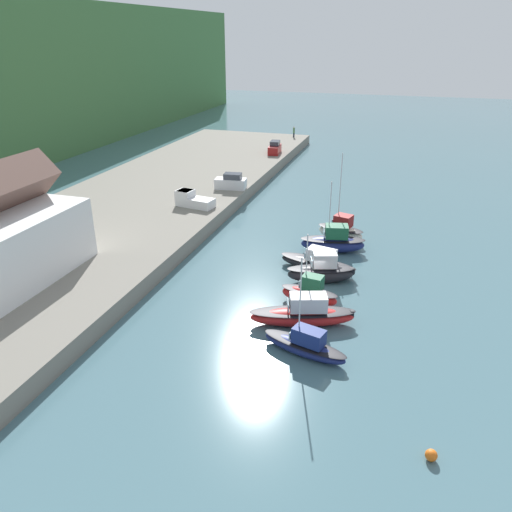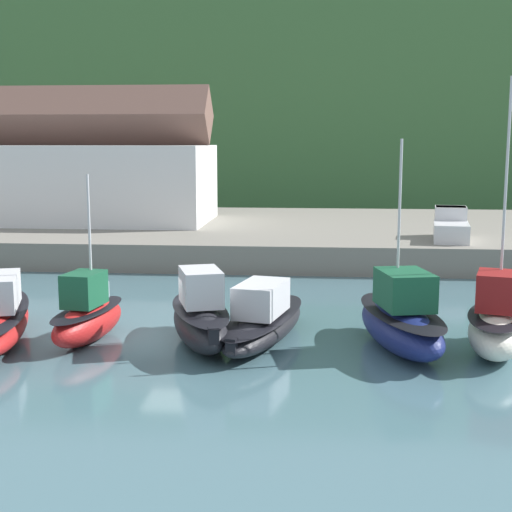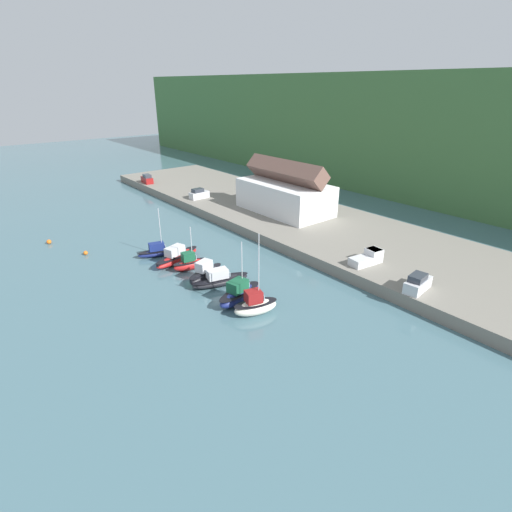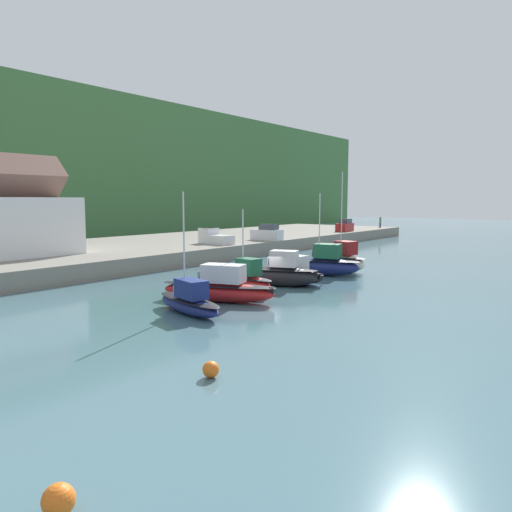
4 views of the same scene
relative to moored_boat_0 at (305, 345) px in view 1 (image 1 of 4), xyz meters
name	(u,v)px [view 1 (image 1 of 4)]	position (x,y,z in m)	size (l,w,h in m)	color
ground_plane	(310,286)	(10.57, 1.83, -0.79)	(320.00, 320.00, 0.00)	#476B75
quay_promenade	(73,245)	(10.57, 27.18, 0.05)	(127.56, 23.80, 1.67)	gray
moored_boat_0	(305,345)	(0.00, 0.00, 0.00)	(3.38, 6.77, 7.53)	navy
moored_boat_1	(303,314)	(3.91, 0.99, 0.17)	(4.62, 8.62, 2.62)	red
moored_boat_2	(310,293)	(7.31, 1.20, 0.22)	(2.33, 5.17, 6.34)	red
moored_boat_3	(321,271)	(11.66, 1.03, 0.31)	(3.76, 6.50, 2.94)	black
moored_boat_4	(318,263)	(13.97, 1.75, 0.06)	(3.79, 8.09, 2.34)	black
moored_boat_5	(333,242)	(19.04, 1.13, 0.33)	(3.69, 7.09, 7.64)	navy
moored_boat_6	(341,231)	(22.42, 0.85, 0.36)	(3.43, 5.61, 9.77)	white
parked_car_2	(231,182)	(32.52, 17.47, 1.80)	(2.29, 4.39, 2.16)	silver
parked_car_3	(275,148)	(55.55, 17.64, 1.80)	(4.36, 2.22, 2.16)	maroon
pickup_truck_0	(192,200)	(24.03, 19.46, 1.70)	(2.62, 4.96, 1.90)	silver
person_on_quay	(294,132)	(71.19, 17.91, 1.98)	(0.40, 0.40, 2.14)	#232838
mooring_buoy_0	(431,455)	(-7.53, -8.61, -0.45)	(0.67, 0.67, 0.67)	orange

